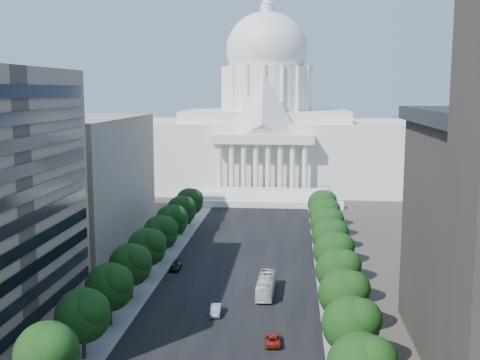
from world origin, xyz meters
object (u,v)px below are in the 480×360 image
(city_bus, at_px, (266,285))
(car_silver, at_px, (216,310))
(car_dark_b, at_px, (176,266))
(car_red, at_px, (273,340))

(city_bus, bearing_deg, car_silver, -124.18)
(car_dark_b, height_order, city_bus, city_bus)
(car_red, height_order, car_dark_b, car_dark_b)
(car_red, bearing_deg, car_silver, -50.63)
(car_red, distance_m, car_dark_b, 40.50)
(city_bus, bearing_deg, car_dark_b, 147.46)
(car_silver, distance_m, car_dark_b, 26.37)
(car_red, distance_m, city_bus, 21.53)
(car_silver, height_order, car_red, car_silver)
(car_dark_b, xyz_separation_m, city_bus, (19.15, -13.13, 0.94))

